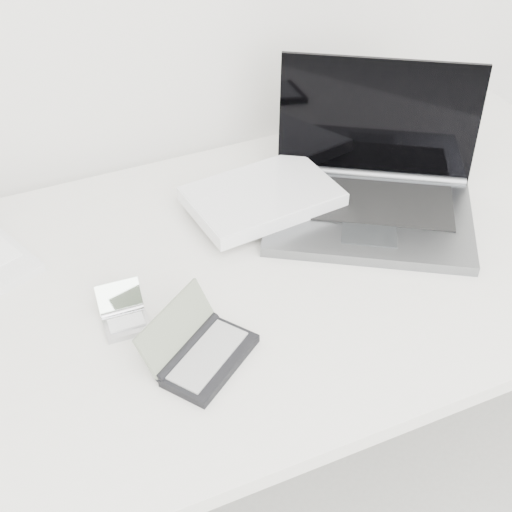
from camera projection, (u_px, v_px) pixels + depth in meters
name	position (u px, v px, depth m)	size (l,w,h in m)	color
desk	(262.00, 283.00, 1.32)	(1.60, 0.80, 0.73)	white
laptop_large	(337.00, 191.00, 1.39)	(0.58, 0.46, 0.27)	slate
pda_silver	(124.00, 317.00, 1.17)	(0.08, 0.09, 0.06)	#B7B6BB
palmtop_charcoal	(201.00, 351.00, 1.11)	(0.20, 0.19, 0.08)	black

